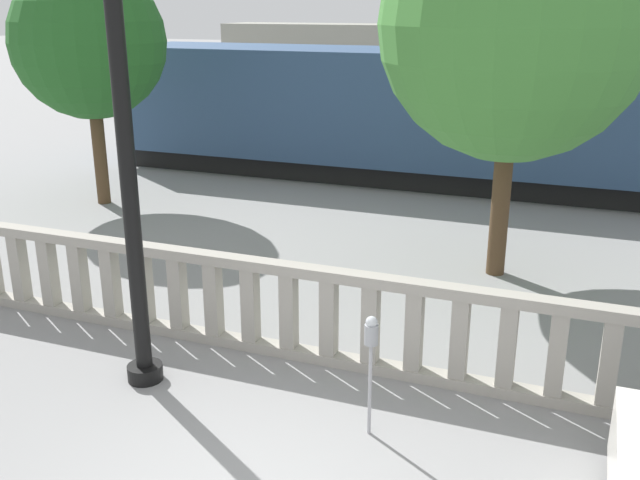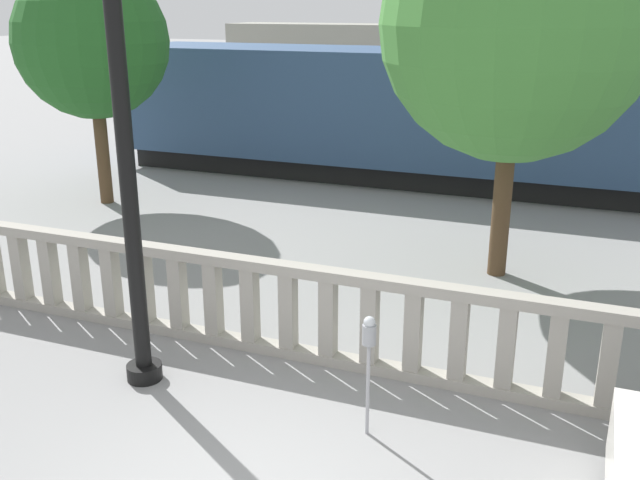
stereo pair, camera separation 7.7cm
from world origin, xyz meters
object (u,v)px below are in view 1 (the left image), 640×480
Objects in this scene: tree_left at (515,25)px; tree_right at (89,42)px; train_near at (579,122)px; train_far at (479,62)px; parking_meter at (371,343)px; lamppost at (126,152)px.

tree_left reaches higher than tree_right.
train_near is 0.95× the size of train_far.
parking_meter is 0.22× the size of tree_left.
parking_meter is 6.30m from tree_left.
train_near is at bearing 68.62° from lamppost.
train_far is at bearing 76.34° from tree_right.
parking_meter is at bearing -96.20° from tree_left.
train_far is 4.70× the size of tree_right.
tree_right is (-10.28, -4.87, 1.90)m from train_near.
tree_left is (-0.98, -6.26, 2.39)m from train_near.
parking_meter is (2.97, -0.12, -1.80)m from lamppost.
train_near is 11.53m from tree_right.
lamppost is at bearing 177.74° from parking_meter.
tree_left is (0.60, 5.47, 3.07)m from parking_meter.
lamppost is 6.56m from tree_left.
train_far is (-5.06, 16.62, 0.08)m from train_near.
tree_right is at bearing 141.73° from parking_meter.
tree_left reaches higher than train_near.
train_far is at bearing 97.00° from parking_meter.
train_far is 22.19m from tree_right.
lamppost is 8.89m from tree_right.
train_far is 23.35m from tree_left.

